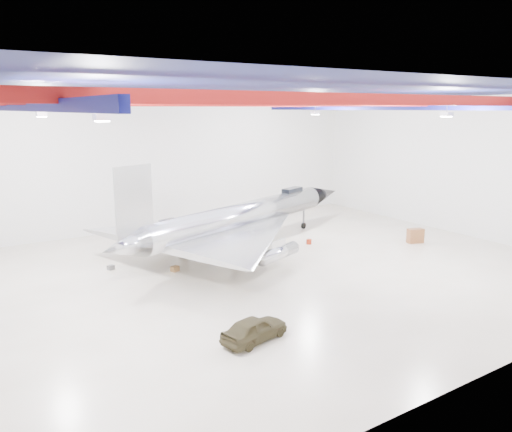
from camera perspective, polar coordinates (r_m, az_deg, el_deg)
floor at (r=30.93m, az=-1.02°, el=-6.70°), size 40.00×40.00×0.00m
wall_back at (r=43.00m, az=-11.68°, el=5.91°), size 40.00×0.00×40.00m
wall_right at (r=43.49m, az=22.08°, el=5.34°), size 0.00×30.00×30.00m
ceiling at (r=29.28m, az=-1.11°, el=14.12°), size 40.00×40.00×0.00m
ceiling_structure at (r=29.27m, az=-1.10°, el=12.79°), size 39.50×29.50×1.08m
jet_aircraft at (r=35.59m, az=-1.57°, el=-0.36°), size 24.63×18.66×6.97m
jeep at (r=22.41m, az=-0.18°, el=-12.76°), size 3.48×2.01×1.12m
desk at (r=39.78m, az=17.75°, el=-2.17°), size 1.32×0.94×1.10m
crate_ply at (r=31.90m, az=-9.25°, el=-5.96°), size 0.57×0.51×0.33m
toolbox_red at (r=37.80m, az=-6.95°, el=-3.02°), size 0.48×0.40×0.31m
parts_bin at (r=36.87m, az=-2.11°, el=-3.27°), size 0.62×0.54×0.38m
crate_small at (r=33.11m, az=-16.26°, el=-5.67°), size 0.49×0.44×0.28m
tool_chest at (r=37.87m, az=6.07°, el=-2.93°), size 0.52×0.52×0.36m
oil_barrel at (r=36.90m, az=-4.81°, el=-3.30°), size 0.54×0.44×0.37m
spares_box at (r=39.85m, az=-3.48°, el=-2.15°), size 0.41×0.41×0.32m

